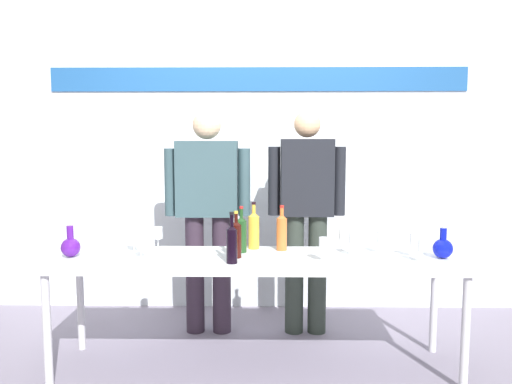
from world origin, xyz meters
TOP-DOWN VIEW (x-y plane):
  - ground_plane at (0.00, 0.00)m, footprint 10.00×10.00m
  - back_wall at (0.00, 1.24)m, footprint 5.03×0.11m
  - display_table at (0.00, 0.00)m, footprint 2.59×0.64m
  - decanter_blue_left at (-1.17, -0.01)m, footprint 0.12×0.12m
  - decanter_blue_right at (1.17, -0.01)m, footprint 0.12×0.12m
  - presenter_left at (-0.37, 0.61)m, footprint 0.64×0.22m
  - presenter_right at (0.37, 0.61)m, footprint 0.58×0.22m
  - wine_bottle_0 at (-0.12, -0.02)m, footprint 0.07×0.07m
  - wine_bottle_1 at (-0.02, 0.25)m, footprint 0.08×0.08m
  - wine_bottle_2 at (-0.10, 0.14)m, footprint 0.07×0.07m
  - wine_bottle_3 at (0.17, 0.20)m, footprint 0.07×0.07m
  - wine_bottle_4 at (-0.14, -0.16)m, footprint 0.07×0.07m
  - wine_glass_left_0 at (-0.68, 0.26)m, footprint 0.06×0.06m
  - wine_glass_left_1 at (-0.81, 0.15)m, footprint 0.07×0.07m
  - wine_glass_left_2 at (-0.72, -0.03)m, footprint 0.06×0.06m
  - wine_glass_right_0 at (0.42, -0.12)m, footprint 0.06×0.06m
  - wine_glass_right_1 at (0.60, 0.25)m, footprint 0.06×0.06m
  - wine_glass_right_2 at (1.01, 0.01)m, footprint 0.06×0.06m
  - wine_glass_right_3 at (0.63, 0.04)m, footprint 0.06×0.06m
  - wine_glass_right_4 at (1.01, -0.14)m, footprint 0.06×0.06m
  - wine_glass_right_5 at (0.82, 0.10)m, footprint 0.06×0.06m

SIDE VIEW (x-z plane):
  - ground_plane at x=0.00m, z-range 0.00..0.00m
  - display_table at x=0.00m, z-range 0.31..1.04m
  - decanter_blue_right at x=1.17m, z-range 0.70..0.90m
  - decanter_blue_left at x=-1.17m, z-range 0.70..0.90m
  - wine_glass_left_2 at x=-0.72m, z-range 0.76..0.89m
  - wine_glass_right_1 at x=0.60m, z-range 0.76..0.89m
  - wine_glass_left_0 at x=-0.68m, z-range 0.76..0.91m
  - wine_glass_left_1 at x=-0.81m, z-range 0.76..0.91m
  - wine_glass_right_4 at x=1.01m, z-range 0.77..0.91m
  - wine_glass_right_5 at x=0.82m, z-range 0.77..0.92m
  - wine_glass_right_2 at x=1.01m, z-range 0.77..0.92m
  - wine_glass_right_0 at x=0.42m, z-range 0.77..0.92m
  - wine_glass_right_3 at x=0.63m, z-range 0.77..0.93m
  - wine_bottle_0 at x=-0.12m, z-range 0.71..1.01m
  - wine_bottle_4 at x=-0.14m, z-range 0.70..1.01m
  - wine_bottle_2 at x=-0.10m, z-range 0.71..1.01m
  - wine_bottle_3 at x=0.17m, z-range 0.71..1.02m
  - wine_bottle_1 at x=-0.02m, z-range 0.71..1.03m
  - presenter_right at x=0.37m, z-range 0.12..1.81m
  - presenter_left at x=-0.37m, z-range 0.14..1.83m
  - back_wall at x=0.00m, z-range 0.00..3.00m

